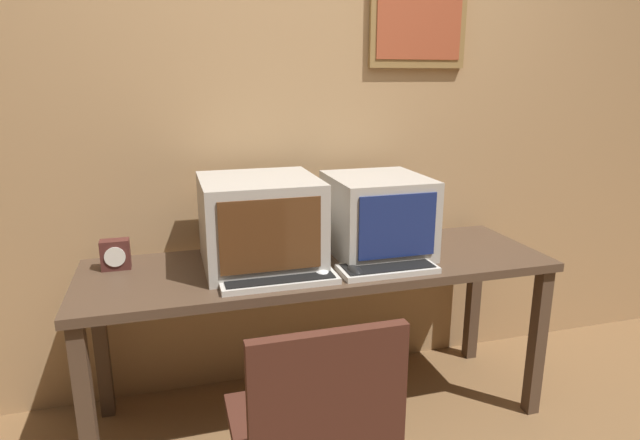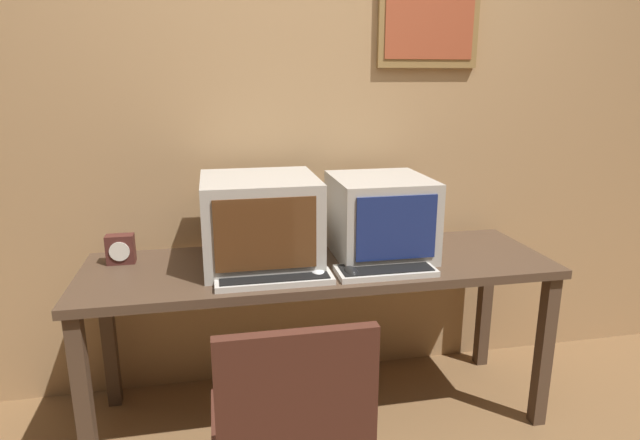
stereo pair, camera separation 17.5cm
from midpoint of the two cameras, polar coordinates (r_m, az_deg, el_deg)
name	(u,v)px [view 1 (the left image)]	position (r m, az deg, el deg)	size (l,w,h in m)	color
wall_back	(297,111)	(2.48, -4.55, 11.46)	(8.00, 0.08, 2.60)	tan
desk	(320,279)	(2.25, -2.24, -6.37)	(1.92, 0.61, 0.72)	#4C3828
monitor_left	(260,222)	(2.16, -8.73, -0.22)	(0.46, 0.46, 0.36)	#B7B2A8
monitor_right	(377,215)	(2.29, 3.95, 0.52)	(0.39, 0.43, 0.34)	#B7B2A8
keyboard_main	(279,281)	(2.00, -6.87, -6.47)	(0.44, 0.14, 0.03)	beige
keyboard_side	(387,268)	(2.11, 4.86, -5.20)	(0.39, 0.16, 0.03)	beige
mouse_near_keyboard	(355,271)	(2.06, 1.27, -5.53)	(0.06, 0.11, 0.04)	black
mouse_far_corner	(321,273)	(2.05, -2.30, -5.70)	(0.06, 0.10, 0.03)	silver
desk_clock	(115,255)	(2.30, -23.05, -3.44)	(0.11, 0.07, 0.12)	#4C231E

